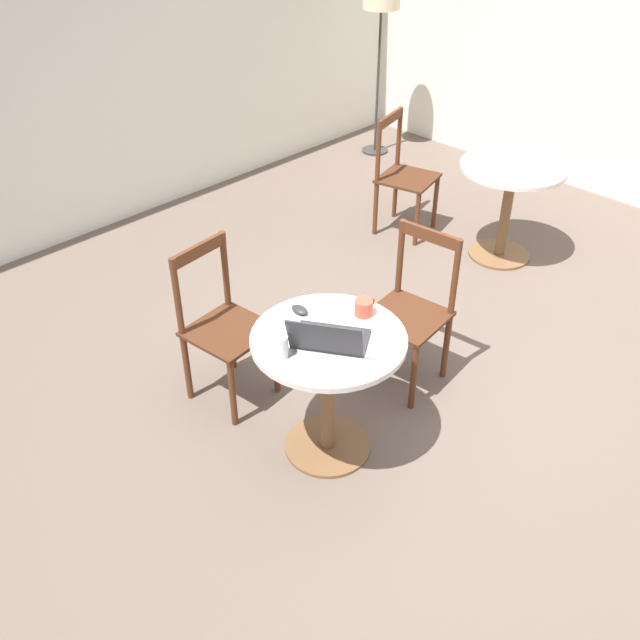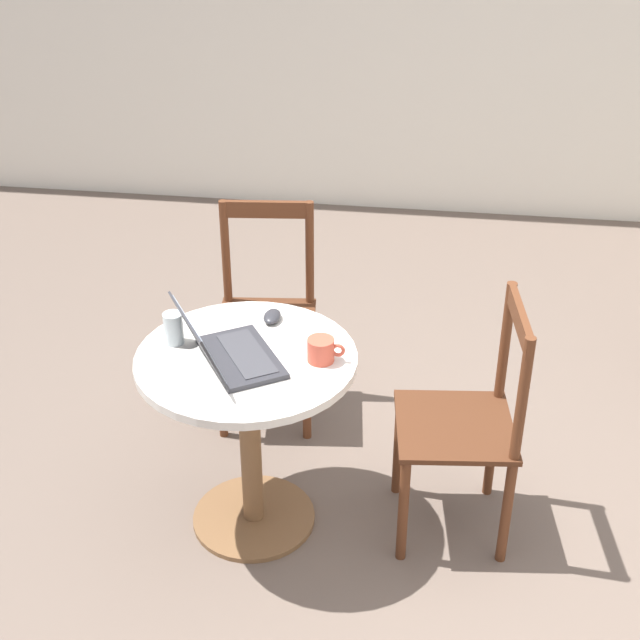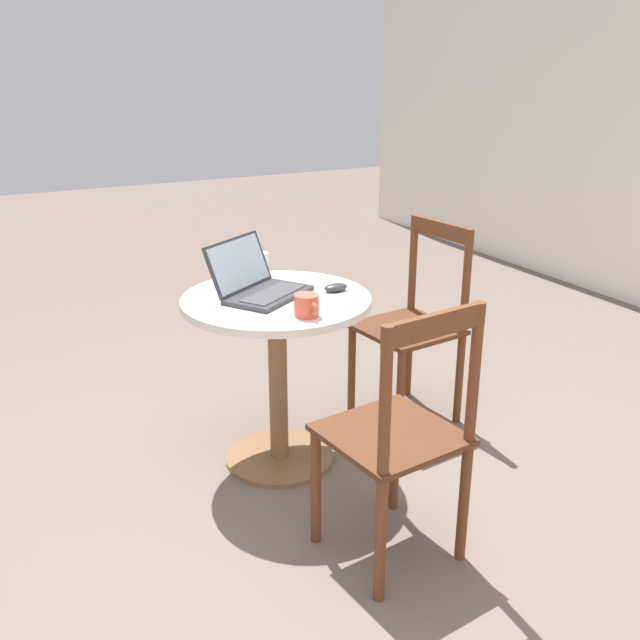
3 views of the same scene
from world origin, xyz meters
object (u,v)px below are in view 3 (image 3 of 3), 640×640
object	(u,v)px
laptop	(259,285)
mug	(307,305)
chair_near_back	(414,325)
drinking_glass	(261,266)
chair_near_right	(400,438)
mouse	(336,287)
cafe_table_near	(277,342)

from	to	relation	value
laptop	mug	bearing A→B (deg)	10.68
chair_near_back	laptop	world-z (taller)	laptop
chair_near_back	mug	xyz separation A→B (m)	(0.33, -0.72, 0.31)
drinking_glass	chair_near_right	bearing A→B (deg)	2.13
mouse	drinking_glass	xyz separation A→B (m)	(-0.30, -0.19, 0.04)
chair_near_right	laptop	world-z (taller)	laptop
cafe_table_near	mug	xyz separation A→B (m)	(0.25, 0.01, 0.23)
laptop	mouse	xyz separation A→B (m)	(0.09, 0.29, -0.03)
drinking_glass	mouse	bearing A→B (deg)	32.67
mouse	mug	xyz separation A→B (m)	(0.21, -0.23, 0.02)
cafe_table_near	chair_near_back	distance (m)	0.73
chair_near_right	mouse	distance (m)	0.78
cafe_table_near	mouse	distance (m)	0.32
chair_near_right	mouse	world-z (taller)	chair_near_right
laptop	mouse	size ratio (longest dim) A/B	4.44
drinking_glass	laptop	bearing A→B (deg)	-25.25
cafe_table_near	drinking_glass	distance (m)	0.36
chair_near_back	drinking_glass	xyz separation A→B (m)	(-0.18, -0.67, 0.33)
laptop	cafe_table_near	bearing A→B (deg)	45.63
chair_near_right	mug	size ratio (longest dim) A/B	7.33
chair_near_back	mug	distance (m)	0.85
chair_near_back	mug	bearing A→B (deg)	-65.07
cafe_table_near	mouse	world-z (taller)	mouse
laptop	drinking_glass	xyz separation A→B (m)	(-0.21, 0.10, 0.01)
cafe_table_near	chair_near_right	world-z (taller)	chair_near_right
mouse	drinking_glass	distance (m)	0.36
laptop	drinking_glass	bearing A→B (deg)	154.75
chair_near_back	laptop	xyz separation A→B (m)	(0.03, -0.77, 0.32)
chair_near_back	mouse	xyz separation A→B (m)	(0.12, -0.48, 0.29)
chair_near_back	chair_near_right	world-z (taller)	same
laptop	mouse	bearing A→B (deg)	72.41
mouse	drinking_glass	size ratio (longest dim) A/B	0.89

